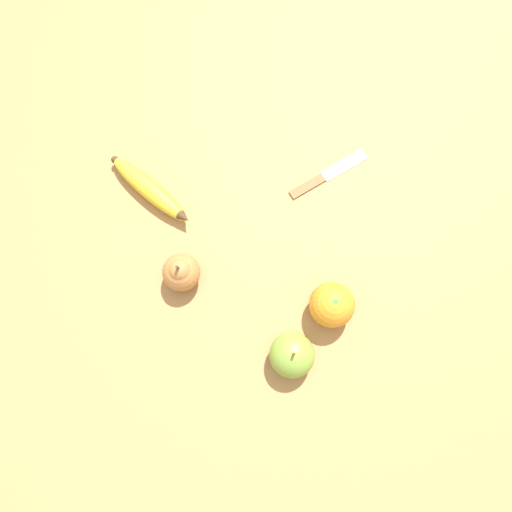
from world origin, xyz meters
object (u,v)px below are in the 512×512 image
Objects in this scene: pear at (181,272)px; banana at (151,190)px; apple at (292,355)px; orange at (332,305)px; paring_knife at (325,176)px.

banana is at bearing 117.02° from pear.
pear is at bearing 148.32° from apple.
pear reaches higher than orange.
banana is 0.17m from pear.
orange is at bearing 6.95° from banana.
apple is at bearing -43.13° from paring_knife.
pear reaches higher than banana.
apple is at bearing -31.68° from pear.
pear is (-0.26, 0.03, -0.00)m from orange.
apple is 0.34m from paring_knife.
banana is 1.19× the size of paring_knife.
apple reaches higher than banana.
orange is 0.26m from pear.
paring_knife is at bearing 94.40° from orange.
pear reaches higher than apple.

